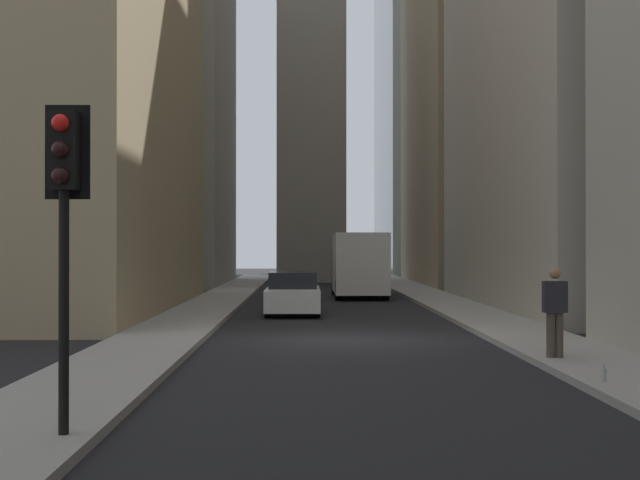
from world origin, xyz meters
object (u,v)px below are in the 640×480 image
(delivery_truck, at_px, (359,264))
(pedestrian, at_px, (555,308))
(sedan_white, at_px, (293,294))
(traffic_light_foreground, at_px, (64,191))
(discarded_bottle, at_px, (604,375))

(delivery_truck, xyz_separation_m, pedestrian, (-22.57, -2.43, -0.37))
(delivery_truck, xyz_separation_m, sedan_white, (-9.80, 2.80, -0.80))
(traffic_light_foreground, height_order, discarded_bottle, traffic_light_foreground)
(pedestrian, bearing_deg, discarded_bottle, 178.43)
(sedan_white, distance_m, traffic_light_foreground, 19.94)
(discarded_bottle, bearing_deg, delivery_truck, 5.23)
(delivery_truck, height_order, sedan_white, delivery_truck)
(sedan_white, height_order, discarded_bottle, sedan_white)
(traffic_light_foreground, height_order, pedestrian, traffic_light_foreground)
(traffic_light_foreground, distance_m, discarded_bottle, 8.84)
(delivery_truck, relative_size, traffic_light_foreground, 1.70)
(sedan_white, distance_m, pedestrian, 13.81)
(sedan_white, relative_size, discarded_bottle, 15.93)
(discarded_bottle, bearing_deg, sedan_white, 17.98)
(pedestrian, xyz_separation_m, discarded_bottle, (-3.09, 0.08, -0.84))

